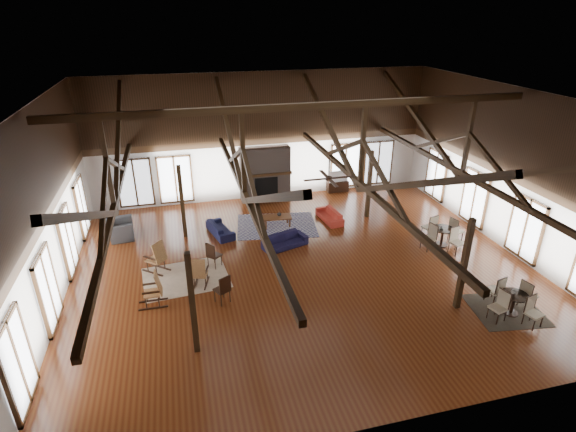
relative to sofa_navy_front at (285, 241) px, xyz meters
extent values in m
plane|color=#602F14|center=(0.26, -1.64, -0.26)|extent=(16.00, 16.00, 0.00)
cube|color=black|center=(0.26, -1.64, 5.74)|extent=(16.00, 14.00, 0.02)
cube|color=silver|center=(0.26, 5.36, 2.74)|extent=(16.00, 0.02, 6.00)
cube|color=silver|center=(0.26, -8.64, 2.74)|extent=(16.00, 0.02, 6.00)
cube|color=silver|center=(-7.74, -1.64, 2.74)|extent=(0.02, 14.00, 6.00)
cube|color=silver|center=(8.26, -1.64, 2.74)|extent=(0.02, 14.00, 6.00)
cube|color=#321F0D|center=(0.26, -1.64, 5.49)|extent=(15.60, 0.18, 0.22)
cube|color=#321F0D|center=(-5.74, -1.64, 2.79)|extent=(0.16, 13.70, 0.18)
cube|color=#321F0D|center=(-5.74, -1.64, 4.14)|extent=(0.14, 0.14, 2.70)
cube|color=#321F0D|center=(-5.74, 1.86, 4.01)|extent=(0.15, 7.07, 3.12)
cube|color=#321F0D|center=(-5.74, -5.14, 4.01)|extent=(0.15, 7.07, 3.12)
cube|color=#321F0D|center=(-1.74, -1.64, 2.79)|extent=(0.16, 13.70, 0.18)
cube|color=#321F0D|center=(-1.74, -1.64, 4.14)|extent=(0.14, 0.14, 2.70)
cube|color=#321F0D|center=(-1.74, 1.86, 4.01)|extent=(0.15, 7.07, 3.12)
cube|color=#321F0D|center=(-1.74, -5.14, 4.01)|extent=(0.15, 7.07, 3.12)
cube|color=#321F0D|center=(2.26, -1.64, 2.79)|extent=(0.16, 13.70, 0.18)
cube|color=#321F0D|center=(2.26, -1.64, 4.14)|extent=(0.14, 0.14, 2.70)
cube|color=#321F0D|center=(2.26, 1.86, 4.01)|extent=(0.15, 7.07, 3.12)
cube|color=#321F0D|center=(2.26, -5.14, 4.01)|extent=(0.15, 7.07, 3.12)
cube|color=#321F0D|center=(6.26, -1.64, 2.79)|extent=(0.16, 13.70, 0.18)
cube|color=#321F0D|center=(6.26, -1.64, 4.14)|extent=(0.14, 0.14, 2.70)
cube|color=#321F0D|center=(6.26, 1.86, 4.01)|extent=(0.15, 7.07, 3.12)
cube|color=#321F0D|center=(6.26, -5.14, 4.01)|extent=(0.15, 7.07, 3.12)
cube|color=#321F0D|center=(-3.74, -5.14, 1.26)|extent=(0.16, 0.16, 3.05)
cube|color=#321F0D|center=(4.26, -5.14, 1.26)|extent=(0.16, 0.16, 3.05)
cube|color=#321F0D|center=(-3.74, 1.86, 1.26)|extent=(0.16, 0.16, 3.05)
cube|color=#321F0D|center=(4.26, 1.86, 1.26)|extent=(0.16, 0.16, 3.05)
cube|color=#64554C|center=(0.26, 5.04, 1.04)|extent=(2.40, 0.62, 2.60)
cube|color=black|center=(0.26, 4.72, 0.39)|extent=(1.10, 0.06, 1.10)
cube|color=#34200F|center=(0.26, 4.76, 1.09)|extent=(2.50, 0.20, 0.12)
cylinder|color=black|center=(0.76, -2.64, 3.79)|extent=(0.04, 0.04, 0.70)
cylinder|color=black|center=(0.76, -2.64, 3.44)|extent=(0.20, 0.20, 0.10)
cube|color=black|center=(1.21, -2.64, 3.44)|extent=(0.70, 0.12, 0.02)
cube|color=black|center=(0.76, -2.19, 3.44)|extent=(0.12, 0.70, 0.02)
cube|color=black|center=(0.31, -2.64, 3.44)|extent=(0.70, 0.12, 0.02)
cube|color=black|center=(0.76, -3.09, 3.44)|extent=(0.12, 0.70, 0.02)
imported|color=black|center=(0.00, 0.00, 0.00)|extent=(1.92, 1.22, 0.52)
imported|color=#131434|center=(-2.32, 1.71, -0.01)|extent=(1.83, 1.08, 0.50)
imported|color=#B52F23|center=(2.49, 1.86, -0.02)|extent=(1.71, 0.83, 0.48)
cube|color=brown|center=(0.10, 1.85, 0.18)|extent=(1.29, 0.74, 0.06)
cube|color=brown|center=(-0.41, 1.65, -0.06)|extent=(0.06, 0.06, 0.41)
cube|color=brown|center=(-0.41, 2.06, -0.06)|extent=(0.06, 0.06, 0.41)
cube|color=brown|center=(0.62, 1.65, -0.06)|extent=(0.06, 0.06, 0.41)
cube|color=brown|center=(0.62, 2.06, -0.06)|extent=(0.06, 0.06, 0.41)
imported|color=#B2B2B2|center=(0.22, 1.89, 0.31)|extent=(0.20, 0.20, 0.19)
imported|color=#313134|center=(-6.29, 2.38, 0.12)|extent=(1.24, 1.11, 0.75)
cube|color=black|center=(-6.86, 2.87, 0.03)|extent=(0.44, 0.44, 0.59)
cylinder|color=black|center=(-6.86, 2.87, 0.51)|extent=(0.08, 0.08, 0.35)
cone|color=beige|center=(-6.86, 2.87, 0.74)|extent=(0.32, 0.32, 0.26)
cube|color=#A2743D|center=(-4.86, -0.61, 0.19)|extent=(0.72, 0.72, 0.05)
cube|color=#A2743D|center=(-4.68, -0.77, 0.55)|extent=(0.49, 0.52, 0.75)
cube|color=black|center=(-5.00, -0.77, -0.23)|extent=(0.73, 0.64, 0.05)
cube|color=black|center=(-4.72, -0.45, -0.23)|extent=(0.73, 0.64, 0.05)
cube|color=#A2743D|center=(-3.38, -1.86, 0.14)|extent=(0.56, 0.54, 0.05)
cube|color=#A2743D|center=(-3.44, -2.06, 0.45)|extent=(0.49, 0.29, 0.66)
cube|color=black|center=(-3.57, -1.81, -0.24)|extent=(0.26, 0.79, 0.05)
cube|color=black|center=(-3.20, -1.91, -0.24)|extent=(0.26, 0.79, 0.05)
cube|color=#A2743D|center=(-4.94, -2.70, 0.18)|extent=(0.48, 0.50, 0.05)
cube|color=#A2743D|center=(-4.70, -2.70, 0.53)|extent=(0.19, 0.50, 0.73)
cube|color=black|center=(-4.94, -2.91, -0.23)|extent=(0.89, 0.05, 0.05)
cube|color=black|center=(-4.94, -2.49, -0.23)|extent=(0.89, 0.05, 0.05)
cube|color=black|center=(-2.81, -0.82, 0.19)|extent=(0.59, 0.59, 0.05)
cube|color=black|center=(-2.95, -0.95, 0.46)|extent=(0.32, 0.33, 0.55)
cylinder|color=black|center=(-2.81, -0.82, -0.04)|extent=(0.03, 0.03, 0.45)
cube|color=black|center=(-2.80, -3.07, 0.19)|extent=(0.58, 0.58, 0.05)
cube|color=black|center=(-2.71, -3.24, 0.47)|extent=(0.39, 0.24, 0.56)
cylinder|color=black|center=(-2.80, -3.07, -0.03)|extent=(0.03, 0.03, 0.45)
cylinder|color=black|center=(5.69, -5.84, 0.40)|extent=(0.79, 0.79, 0.04)
cylinder|color=black|center=(5.69, -5.84, 0.08)|extent=(0.10, 0.10, 0.65)
cylinder|color=black|center=(5.69, -5.84, -0.24)|extent=(0.47, 0.47, 0.04)
cylinder|color=black|center=(6.02, -1.39, 0.45)|extent=(0.84, 0.84, 0.04)
cylinder|color=black|center=(6.02, -1.39, 0.10)|extent=(0.10, 0.10, 0.69)
cylinder|color=black|center=(6.02, -1.39, -0.24)|extent=(0.50, 0.50, 0.04)
imported|color=#B2B2B2|center=(5.66, -5.79, 0.48)|extent=(0.13, 0.13, 0.10)
imported|color=#B2B2B2|center=(5.92, -1.40, 0.52)|extent=(0.14, 0.14, 0.10)
cube|color=black|center=(4.04, 5.11, 0.01)|extent=(1.09, 0.41, 0.54)
imported|color=#B2B2B2|center=(4.02, 5.11, 0.58)|extent=(1.03, 0.24, 0.59)
cube|color=tan|center=(-3.88, -1.34, -0.25)|extent=(3.04, 2.49, 0.01)
cube|color=#1D1C4F|center=(0.11, 1.93, -0.25)|extent=(3.69, 2.99, 0.01)
cube|color=black|center=(5.65, -5.68, -0.26)|extent=(2.32, 2.16, 0.01)
camera|label=1|loc=(-3.70, -15.07, 8.19)|focal=28.00mm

